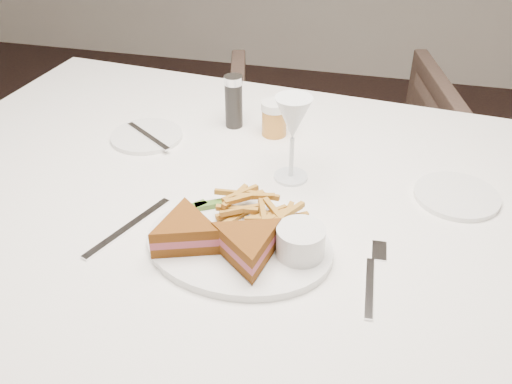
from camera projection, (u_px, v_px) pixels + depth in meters
name	position (u px, v px, depth m)	size (l,w,h in m)	color
table	(261.00, 334.00, 1.30)	(1.54, 1.03, 0.75)	white
chair_far	(336.00, 164.00, 1.93)	(0.71, 0.66, 0.73)	#433229
table_setting	(254.00, 200.00, 1.02)	(0.83, 0.66, 0.18)	white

